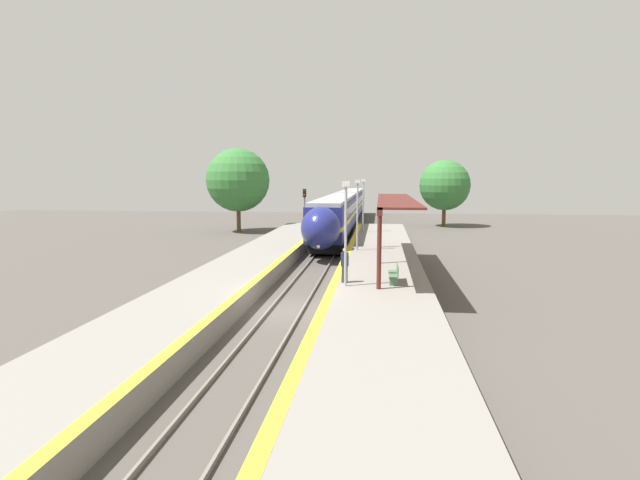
% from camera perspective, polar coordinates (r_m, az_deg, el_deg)
% --- Properties ---
extents(ground_plane, '(120.00, 120.00, 0.00)m').
position_cam_1_polar(ground_plane, '(22.18, -3.80, -8.04)').
color(ground_plane, '#4C4742').
extents(rail_left, '(0.08, 90.00, 0.15)m').
position_cam_1_polar(rail_left, '(22.30, -5.64, -7.78)').
color(rail_left, slate).
rests_on(rail_left, ground_plane).
extents(rail_right, '(0.08, 90.00, 0.15)m').
position_cam_1_polar(rail_right, '(22.04, -1.95, -7.93)').
color(rail_right, slate).
rests_on(rail_right, ground_plane).
extents(train, '(2.83, 49.05, 3.99)m').
position_cam_1_polar(train, '(56.58, 2.83, 3.64)').
color(train, black).
rests_on(train, ground_plane).
extents(platform_right, '(4.67, 64.00, 0.89)m').
position_cam_1_polar(platform_right, '(21.70, 6.83, -7.22)').
color(platform_right, gray).
rests_on(platform_right, ground_plane).
extents(platform_left, '(4.17, 64.00, 0.89)m').
position_cam_1_polar(platform_left, '(23.07, -13.19, -6.50)').
color(platform_left, gray).
rests_on(platform_left, ground_plane).
extents(platform_bench, '(0.44, 1.76, 0.89)m').
position_cam_1_polar(platform_bench, '(23.76, 8.58, -3.72)').
color(platform_bench, '#4C6B4C').
rests_on(platform_bench, platform_right).
extents(person_waiting, '(0.36, 0.22, 1.65)m').
position_cam_1_polar(person_waiting, '(23.51, 2.84, -2.84)').
color(person_waiting, '#333338').
rests_on(person_waiting, platform_right).
extents(railway_signal, '(0.28, 0.28, 4.80)m').
position_cam_1_polar(railway_signal, '(43.15, -1.77, 3.34)').
color(railway_signal, '#59595E').
rests_on(railway_signal, ground_plane).
extents(lamppost_near, '(0.36, 0.20, 4.77)m').
position_cam_1_polar(lamppost_near, '(22.51, 2.96, 1.63)').
color(lamppost_near, '#9E9EA3').
rests_on(lamppost_near, platform_right).
extents(lamppost_mid, '(0.36, 0.20, 4.77)m').
position_cam_1_polar(lamppost_mid, '(33.79, 4.29, 3.49)').
color(lamppost_mid, '#9E9EA3').
rests_on(lamppost_mid, platform_right).
extents(lamppost_far, '(0.36, 0.20, 4.77)m').
position_cam_1_polar(lamppost_far, '(45.10, 4.96, 4.43)').
color(lamppost_far, '#9E9EA3').
rests_on(lamppost_far, platform_right).
extents(station_canopy, '(2.02, 16.36, 3.73)m').
position_cam_1_polar(station_canopy, '(28.62, 8.04, 4.21)').
color(station_canopy, '#511E19').
rests_on(station_canopy, platform_right).
extents(background_tree_left, '(6.65, 6.65, 8.81)m').
position_cam_1_polar(background_tree_left, '(53.53, -9.37, 6.77)').
color(background_tree_left, brown).
rests_on(background_tree_left, ground_plane).
extents(background_tree_right, '(5.87, 5.87, 7.79)m').
position_cam_1_polar(background_tree_right, '(60.40, 14.07, 6.09)').
color(background_tree_right, brown).
rests_on(background_tree_right, ground_plane).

